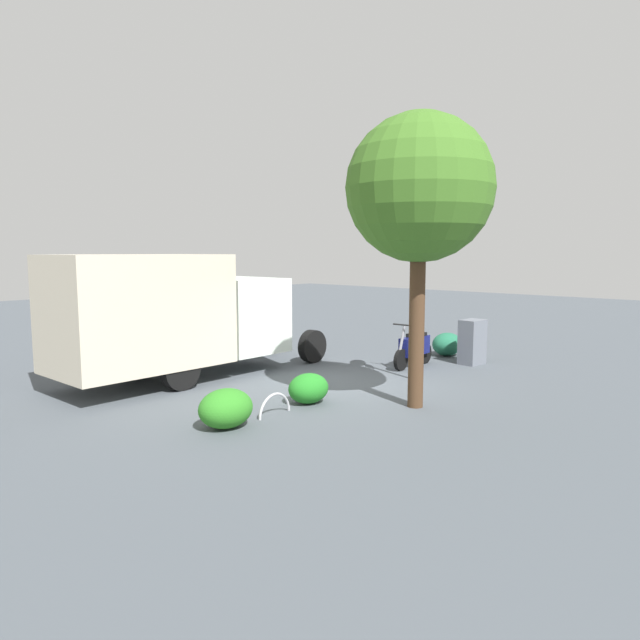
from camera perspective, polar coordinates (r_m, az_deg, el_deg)
ground_plane at (r=13.45m, az=2.40°, el=-6.20°), size 60.00×60.00×0.00m
box_truck_near at (r=13.86m, az=-14.28°, el=0.79°), size 7.05×2.31×2.97m
motorcycle at (r=15.33m, az=9.37°, el=-2.70°), size 1.81×0.55×1.20m
stop_sign at (r=13.63m, az=9.36°, el=2.94°), size 0.71×0.33×3.19m
street_tree at (r=11.19m, az=9.88°, el=12.66°), size 2.80×2.80×5.62m
utility_cabinet at (r=16.03m, az=14.93°, el=-2.12°), size 0.72×0.53×1.21m
bike_rack_hoop at (r=10.84m, az=-4.53°, el=-9.43°), size 0.85×0.12×0.85m
shrub_near_sign at (r=10.11m, az=-9.37°, el=-8.69°), size 1.00×0.82×0.68m
shrub_mid_verge at (r=17.18m, az=12.56°, el=-2.37°), size 0.99×0.81×0.67m
shrub_by_tree at (r=11.56m, az=-1.16°, el=-6.83°), size 0.89×0.72×0.60m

